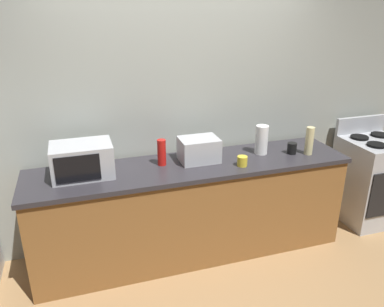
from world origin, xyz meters
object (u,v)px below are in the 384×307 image
object	(u,v)px
paper_towel_roll	(262,140)
stove_range	(371,180)
bottle_hand_soap	(309,141)
mug_black	(292,148)
mug_yellow	(242,161)
microwave	(82,160)
toaster_oven	(199,150)
bottle_hot_sauce	(162,152)

from	to	relation	value
paper_towel_roll	stove_range	bearing A→B (deg)	-2.20
bottle_hand_soap	mug_black	distance (m)	0.17
stove_range	paper_towel_roll	xyz separation A→B (m)	(-1.31, 0.05, 0.57)
paper_towel_roll	mug_yellow	distance (m)	0.37
microwave	stove_range	bearing A→B (deg)	-0.95
stove_range	bottle_hand_soap	bearing A→B (deg)	-173.72
bottle_hand_soap	mug_black	size ratio (longest dim) A/B	2.50
stove_range	toaster_oven	bearing A→B (deg)	178.20
mug_yellow	stove_range	bearing A→B (deg)	5.90
bottle_hot_sauce	mug_black	distance (m)	1.22
bottle_hot_sauce	mug_yellow	size ratio (longest dim) A/B	2.61
toaster_oven	bottle_hand_soap	bearing A→B (deg)	-8.85
bottle_hot_sauce	microwave	bearing A→B (deg)	-178.19
bottle_hand_soap	paper_towel_roll	bearing A→B (deg)	160.14
toaster_oven	paper_towel_roll	world-z (taller)	paper_towel_roll
paper_towel_roll	bottle_hand_soap	distance (m)	0.44
paper_towel_roll	mug_black	size ratio (longest dim) A/B	2.59
toaster_oven	mug_black	distance (m)	0.89
toaster_oven	mug_yellow	xyz separation A→B (m)	(0.32, -0.23, -0.06)
mug_black	mug_yellow	distance (m)	0.58
bottle_hot_sauce	bottle_hand_soap	xyz separation A→B (m)	(1.36, -0.17, 0.02)
microwave	bottle_hot_sauce	bearing A→B (deg)	1.81
microwave	bottle_hot_sauce	xyz separation A→B (m)	(0.66, 0.02, -0.02)
stove_range	bottle_hot_sauce	xyz separation A→B (m)	(-2.25, 0.07, 0.55)
microwave	paper_towel_roll	xyz separation A→B (m)	(1.60, 0.00, 0.00)
stove_range	mug_black	xyz separation A→B (m)	(-1.04, -0.04, 0.49)
paper_towel_roll	microwave	bearing A→B (deg)	-179.92
microwave	paper_towel_roll	size ratio (longest dim) A/B	1.78
bottle_hot_sauce	mug_yellow	xyz separation A→B (m)	(0.65, -0.23, -0.07)
bottle_hot_sauce	stove_range	bearing A→B (deg)	-1.75
bottle_hand_soap	mug_yellow	world-z (taller)	bottle_hand_soap
toaster_oven	paper_towel_roll	xyz separation A→B (m)	(0.61, -0.01, 0.03)
mug_yellow	microwave	bearing A→B (deg)	170.78
microwave	bottle_hand_soap	world-z (taller)	microwave
stove_range	bottle_hand_soap	world-z (taller)	bottle_hand_soap
mug_yellow	paper_towel_roll	bearing A→B (deg)	36.67
stove_range	toaster_oven	xyz separation A→B (m)	(-1.92, 0.06, 0.54)
paper_towel_roll	mug_yellow	world-z (taller)	paper_towel_roll
toaster_oven	bottle_hot_sauce	xyz separation A→B (m)	(-0.33, 0.01, 0.01)
paper_towel_roll	bottle_hot_sauce	size ratio (longest dim) A/B	1.18
stove_range	bottle_hand_soap	xyz separation A→B (m)	(-0.90, -0.10, 0.57)
bottle_hand_soap	microwave	bearing A→B (deg)	175.84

